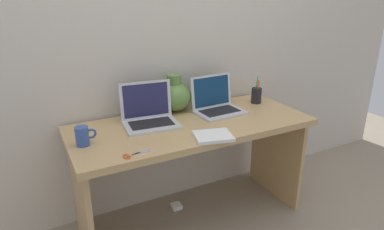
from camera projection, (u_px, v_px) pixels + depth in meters
name	position (u px, v px, depth m)	size (l,w,h in m)	color
ground_plane	(192.00, 218.00, 2.34)	(6.00, 6.00, 0.00)	gray
back_wall	(167.00, 36.00, 2.21)	(4.40, 0.04, 2.40)	beige
desk	(192.00, 145.00, 2.14)	(1.49, 0.63, 0.71)	tan
laptop_left	(149.00, 113.00, 2.06)	(0.34, 0.28, 0.25)	silver
laptop_right	(216.00, 102.00, 2.26)	(0.32, 0.26, 0.24)	silver
green_vase	(174.00, 96.00, 2.26)	(0.23, 0.23, 0.25)	#5B843D
notebook_stack	(213.00, 136.00, 1.87)	(0.21, 0.17, 0.02)	white
coffee_mug	(83.00, 136.00, 1.77)	(0.11, 0.07, 0.10)	#335199
pen_cup	(256.00, 95.00, 2.43)	(0.07, 0.07, 0.19)	black
scissors	(132.00, 155.00, 1.67)	(0.15, 0.07, 0.01)	#B7B7BC
power_brick	(176.00, 206.00, 2.44)	(0.07, 0.07, 0.03)	white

